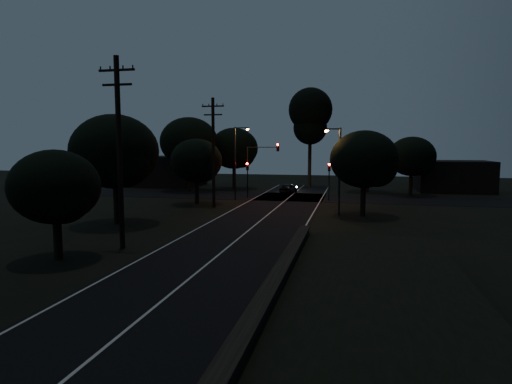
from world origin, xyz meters
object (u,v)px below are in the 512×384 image
at_px(utility_pole_far, 213,151).
at_px(tall_pine, 310,116).
at_px(utility_pole_mid, 119,150).
at_px(streetlight_b, 337,157).
at_px(signal_mast, 262,160).
at_px(streetlight_c, 338,165).
at_px(signal_left, 247,173).
at_px(streetlight_a, 237,158).
at_px(signal_right, 329,175).
at_px(car, 288,188).

bearing_deg(utility_pole_far, tall_pine, 73.07).
height_order(utility_pole_mid, streetlight_b, utility_pole_mid).
height_order(signal_mast, streetlight_c, streetlight_c).
distance_m(signal_left, signal_mast, 2.26).
distance_m(streetlight_a, streetlight_b, 12.19).
bearing_deg(utility_pole_mid, signal_mast, 82.96).
bearing_deg(signal_mast, signal_left, -179.87).
xyz_separation_m(tall_pine, streetlight_a, (-6.31, -17.00, -5.62)).
distance_m(tall_pine, signal_left, 17.66).
bearing_deg(streetlight_b, signal_mast, -154.01).
bearing_deg(signal_right, tall_pine, 103.49).
bearing_deg(signal_right, streetlight_b, 80.00).
xyz_separation_m(utility_pole_far, signal_left, (1.40, 7.99, -2.65)).
distance_m(utility_pole_mid, tall_pine, 40.86).
relative_size(streetlight_a, streetlight_b, 1.00).
bearing_deg(utility_pole_mid, streetlight_b, 68.70).
bearing_deg(signal_left, streetlight_a, -109.59).
height_order(utility_pole_far, car, utility_pole_far).
bearing_deg(streetlight_a, streetlight_b, 29.48).
distance_m(signal_left, streetlight_a, 2.77).
distance_m(tall_pine, signal_mast, 16.60).
relative_size(utility_pole_mid, signal_right, 2.68).
xyz_separation_m(utility_pole_mid, signal_left, (1.40, 24.99, -2.90)).
bearing_deg(utility_pole_far, utility_pole_mid, -90.00).
relative_size(streetlight_c, car, 1.96).
bearing_deg(signal_left, utility_pole_far, -99.94).
bearing_deg(signal_right, signal_mast, 179.97).
height_order(signal_right, streetlight_a, streetlight_a).
bearing_deg(streetlight_b, signal_left, -157.95).
bearing_deg(signal_right, signal_left, 180.00).
bearing_deg(utility_pole_mid, streetlight_c, 51.74).
bearing_deg(signal_right, car, 132.98).
height_order(utility_pole_mid, car, utility_pole_mid).
height_order(signal_left, car, signal_left).
relative_size(utility_pole_far, car, 2.75).
bearing_deg(tall_pine, utility_pole_far, -106.93).
height_order(utility_pole_mid, streetlight_a, utility_pole_mid).
bearing_deg(car, streetlight_a, 66.41).
height_order(utility_pole_mid, signal_mast, utility_pole_mid).
bearing_deg(tall_pine, signal_mast, -104.62).
distance_m(tall_pine, car, 13.49).
xyz_separation_m(utility_pole_far, streetlight_c, (11.83, -2.00, -1.13)).
relative_size(signal_mast, car, 1.64).
xyz_separation_m(utility_pole_mid, utility_pole_far, (0.00, 17.00, -0.25)).
bearing_deg(utility_pole_far, car, 68.85).
bearing_deg(car, streetlight_c, 119.96).
bearing_deg(signal_left, signal_mast, 0.13).
bearing_deg(utility_pole_mid, car, 80.21).
relative_size(tall_pine, signal_right, 3.47).
bearing_deg(streetlight_a, utility_pole_far, -96.59).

